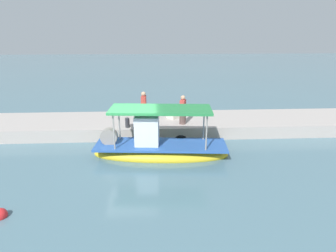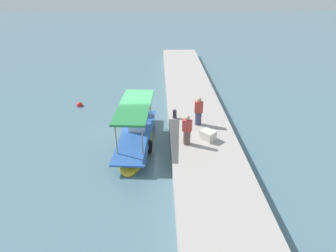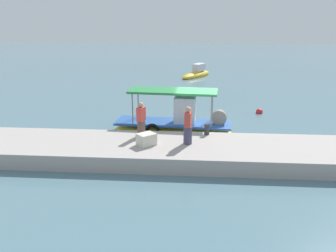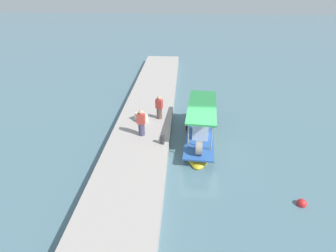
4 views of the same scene
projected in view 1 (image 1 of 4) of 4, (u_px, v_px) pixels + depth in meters
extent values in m
plane|color=slate|center=(131.00, 156.00, 13.71)|extent=(120.00, 120.00, 0.00)
cube|color=#ADA39C|center=(135.00, 125.00, 17.11)|extent=(36.00, 3.62, 0.69)
ellipsoid|color=gold|center=(161.00, 154.00, 13.75)|extent=(6.56, 2.20, 0.86)
cube|color=#2C59A8|center=(161.00, 145.00, 13.60)|extent=(6.31, 2.18, 0.10)
cube|color=silver|center=(147.00, 131.00, 13.39)|extent=(1.17, 1.02, 1.50)
cylinder|color=gray|center=(114.00, 133.00, 12.77)|extent=(0.07, 0.07, 1.73)
cylinder|color=gray|center=(119.00, 124.00, 13.99)|extent=(0.07, 0.07, 1.73)
cylinder|color=gray|center=(206.00, 134.00, 12.67)|extent=(0.07, 0.07, 1.73)
cylinder|color=gray|center=(204.00, 125.00, 13.90)|extent=(0.07, 0.07, 1.73)
cube|color=#2A8545|center=(161.00, 110.00, 13.04)|extent=(4.75, 2.05, 0.12)
torus|color=black|center=(181.00, 142.00, 14.48)|extent=(0.75, 0.24, 0.74)
cylinder|color=gray|center=(109.00, 137.00, 13.53)|extent=(0.82, 0.41, 0.80)
cylinder|color=#42405C|center=(144.00, 113.00, 16.80)|extent=(0.41, 0.41, 0.79)
cube|color=#C44135|center=(144.00, 102.00, 16.57)|extent=(0.31, 0.50, 0.65)
sphere|color=tan|center=(143.00, 94.00, 16.43)|extent=(0.26, 0.26, 0.26)
cylinder|color=brown|center=(183.00, 117.00, 16.09)|extent=(0.47, 0.47, 0.76)
cube|color=#D2423B|center=(183.00, 105.00, 15.87)|extent=(0.40, 0.52, 0.63)
sphere|color=tan|center=(183.00, 98.00, 15.73)|extent=(0.25, 0.25, 0.25)
cylinder|color=#2D2D33|center=(127.00, 123.00, 15.53)|extent=(0.24, 0.24, 0.53)
cube|color=beige|center=(174.00, 114.00, 17.22)|extent=(0.95, 0.94, 0.52)
sphere|color=red|center=(0.00, 215.00, 9.24)|extent=(0.44, 0.44, 0.44)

